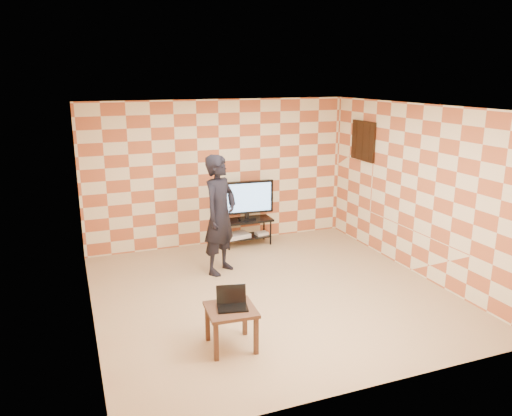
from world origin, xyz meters
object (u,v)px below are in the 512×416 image
object	(u,v)px
tv	(247,198)
person	(220,215)
tv_stand	(247,226)
side_table	(231,315)

from	to	relation	value
tv	person	bearing A→B (deg)	-127.89
tv_stand	tv	size ratio (longest dim) A/B	0.93
person	side_table	bearing A→B (deg)	-143.92
tv	person	world-z (taller)	person
tv	side_table	xyz separation A→B (m)	(-1.44, -3.40, -0.49)
tv	side_table	bearing A→B (deg)	-112.93
tv_stand	tv	xyz separation A→B (m)	(0.00, -0.00, 0.54)
side_table	tv_stand	bearing A→B (deg)	67.09
side_table	tv	bearing A→B (deg)	67.07
tv	tv_stand	bearing A→B (deg)	94.19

